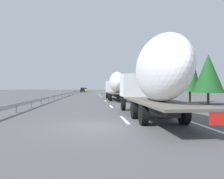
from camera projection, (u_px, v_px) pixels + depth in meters
ground_plane at (93, 96)px, 50.76m from camera, size 260.00×260.00×0.00m
lane_stripe_0 at (125, 120)px, 13.09m from camera, size 3.20×0.20×0.01m
lane_stripe_1 at (111, 106)px, 22.25m from camera, size 3.20×0.20×0.01m
lane_stripe_2 at (105, 101)px, 31.55m from camera, size 3.20×0.20×0.01m
lane_stripe_3 at (101, 97)px, 45.28m from camera, size 3.20×0.20×0.01m
lane_stripe_4 at (100, 95)px, 54.04m from camera, size 3.20×0.20×0.01m
lane_stripe_5 at (99, 95)px, 58.76m from camera, size 3.20×0.20×0.01m
lane_stripe_6 at (99, 94)px, 63.20m from camera, size 3.20×0.20×0.01m
lane_stripe_7 at (97, 93)px, 78.31m from camera, size 3.20×0.20×0.01m
lane_stripe_8 at (96, 92)px, 97.27m from camera, size 3.20×0.20×0.01m
edge_line_right at (114, 95)px, 56.25m from camera, size 110.00×0.20×0.01m
truck_lead at (116, 84)px, 33.82m from camera, size 14.06×2.55×4.32m
truck_trailing at (154, 76)px, 13.22m from camera, size 13.60×2.55×4.86m
car_yellow_coupe at (85, 90)px, 104.47m from camera, size 4.75×1.81×1.76m
car_black_suv at (83, 90)px, 85.18m from camera, size 4.32×1.72×1.87m
road_sign at (119, 87)px, 54.05m from camera, size 0.10×0.90×2.90m
tree_0 at (138, 84)px, 62.76m from camera, size 2.85×2.85×4.95m
tree_1 at (208, 74)px, 24.61m from camera, size 3.45×3.45×5.77m
tree_2 at (190, 69)px, 27.24m from camera, size 2.63×2.63×7.30m
guardrail_median at (68, 93)px, 53.19m from camera, size 94.00×0.10×0.76m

